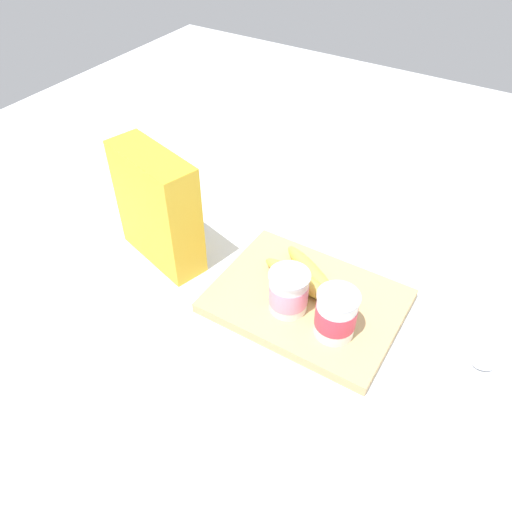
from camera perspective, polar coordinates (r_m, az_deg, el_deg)
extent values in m
plane|color=white|center=(0.96, 5.73, -5.54)|extent=(2.40, 2.40, 0.00)
cube|color=tan|center=(0.96, 5.77, -5.10)|extent=(0.35, 0.26, 0.02)
cube|color=yellow|center=(1.01, -11.14, 5.35)|extent=(0.21, 0.13, 0.24)
cylinder|color=white|center=(0.87, 9.08, -6.65)|extent=(0.07, 0.07, 0.09)
cylinder|color=#DB384C|center=(0.87, 9.08, -6.65)|extent=(0.07, 0.07, 0.04)
cylinder|color=silver|center=(0.83, 9.42, -4.56)|extent=(0.07, 0.07, 0.00)
cylinder|color=white|center=(0.90, 3.73, -4.14)|extent=(0.07, 0.07, 0.08)
cylinder|color=pink|center=(0.90, 3.73, -4.14)|extent=(0.07, 0.07, 0.04)
cylinder|color=silver|center=(0.87, 3.85, -2.22)|extent=(0.07, 0.07, 0.00)
ellipsoid|color=#E9CD4D|center=(0.97, 6.46, -2.03)|extent=(0.17, 0.12, 0.03)
ellipsoid|color=#E9CD4D|center=(0.95, 5.14, -2.82)|extent=(0.18, 0.06, 0.03)
cylinder|color=brown|center=(0.93, 9.38, -5.75)|extent=(0.01, 0.01, 0.02)
cylinder|color=silver|center=(0.93, 20.72, -10.73)|extent=(0.11, 0.04, 0.01)
ellipsoid|color=silver|center=(0.95, 24.38, -11.22)|extent=(0.04, 0.03, 0.01)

